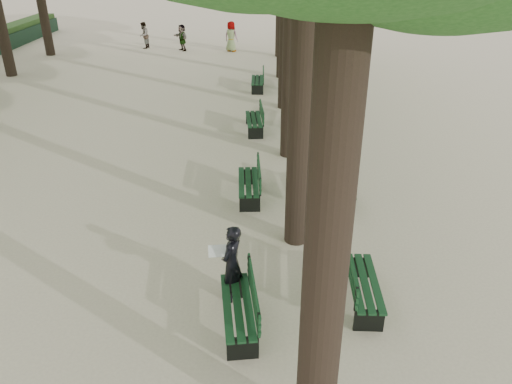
{
  "coord_description": "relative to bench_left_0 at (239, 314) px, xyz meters",
  "views": [
    {
      "loc": [
        0.83,
        -6.61,
        6.07
      ],
      "look_at": [
        0.6,
        3.0,
        1.2
      ],
      "focal_mm": 35.0,
      "sensor_mm": 36.0,
      "label": 1
    }
  ],
  "objects": [
    {
      "name": "pedestrian_a",
      "position": [
        -7.26,
        25.0,
        0.51
      ],
      "size": [
        0.43,
        0.8,
        1.57
      ],
      "primitive_type": "imported",
      "rotation": [
        0.0,
        0.0,
        4.56
      ],
      "color": "#262628",
      "rests_on": "ground"
    },
    {
      "name": "bench_left_2",
      "position": [
        0.0,
        10.01,
        0.0
      ],
      "size": [
        0.73,
        1.84,
        0.92
      ],
      "color": "black",
      "rests_on": "ground"
    },
    {
      "name": "pedestrian_d",
      "position": [
        -1.77,
        24.17,
        0.6
      ],
      "size": [
        0.92,
        0.71,
        1.75
      ],
      "primitive_type": "imported",
      "rotation": [
        0.0,
        0.0,
        2.66
      ],
      "color": "#262628",
      "rests_on": "ground"
    },
    {
      "name": "bench_right_3",
      "position": [
        2.27,
        15.72,
        0.0
      ],
      "size": [
        0.73,
        1.84,
        0.92
      ],
      "color": "black",
      "rests_on": "ground"
    },
    {
      "name": "bench_right_0",
      "position": [
        2.27,
        0.71,
        0.0
      ],
      "size": [
        0.6,
        1.81,
        0.92
      ],
      "color": "black",
      "rests_on": "ground"
    },
    {
      "name": "bench_left_3",
      "position": [
        0.0,
        15.48,
        0.0
      ],
      "size": [
        0.59,
        1.81,
        0.92
      ],
      "color": "black",
      "rests_on": "ground"
    },
    {
      "name": "man_with_map",
      "position": [
        -0.16,
        0.78,
        0.5
      ],
      "size": [
        0.7,
        0.69,
        1.55
      ],
      "color": "black",
      "rests_on": "ground"
    },
    {
      "name": "bench_right_1",
      "position": [
        2.27,
        4.86,
        0.0
      ],
      "size": [
        0.81,
        1.86,
        0.92
      ],
      "color": "black",
      "rests_on": "ground"
    },
    {
      "name": "bench_left_1",
      "position": [
        0.0,
        4.92,
        0.0
      ],
      "size": [
        0.67,
        1.83,
        0.92
      ],
      "color": "black",
      "rests_on": "ground"
    },
    {
      "name": "ground",
      "position": [
        -0.37,
        -0.14,
        -0.27
      ],
      "size": [
        120.0,
        120.0,
        0.0
      ],
      "primitive_type": "plane",
      "color": "beige",
      "rests_on": "ground"
    },
    {
      "name": "bench_left_0",
      "position": [
        0.0,
        0.0,
        0.0
      ],
      "size": [
        0.8,
        1.86,
        0.92
      ],
      "color": "black",
      "rests_on": "ground"
    },
    {
      "name": "pedestrian_e",
      "position": [
        -4.78,
        24.37,
        0.5
      ],
      "size": [
        1.1,
        1.32,
        1.54
      ],
      "primitive_type": "imported",
      "rotation": [
        0.0,
        0.0,
        5.36
      ],
      "color": "#262628",
      "rests_on": "ground"
    },
    {
      "name": "bench_right_2",
      "position": [
        2.27,
        10.55,
        0.0
      ],
      "size": [
        0.73,
        1.85,
        0.92
      ],
      "color": "black",
      "rests_on": "ground"
    }
  ]
}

